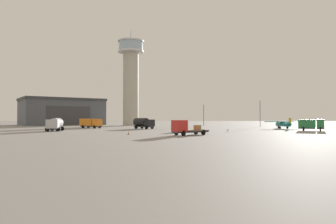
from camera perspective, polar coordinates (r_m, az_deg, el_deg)
ground_plane at (r=58.28m, az=2.23°, el=-4.19°), size 400.00×400.00×0.00m
control_tower at (r=119.94m, az=-7.19°, el=6.67°), size 10.27×10.27×37.53m
hangar at (r=135.80m, az=-19.68°, el=0.05°), size 39.00×36.45×11.18m
airplane_teal at (r=91.09m, az=21.03°, el=-2.08°), size 10.42×8.16×3.06m
truck_fuel_tanker_black at (r=83.42m, az=-4.79°, el=-2.07°), size 6.22×5.69×3.04m
truck_flatbed_red at (r=53.47m, az=3.19°, el=-3.06°), size 7.08×5.86×2.72m
truck_box_orange at (r=91.13m, az=-14.59°, el=-1.98°), size 7.06×5.27×2.82m
truck_fuel_tanker_silver at (r=75.04m, az=-20.77°, el=-2.11°), size 3.87×6.89×3.04m
truck_box_green at (r=78.51m, az=25.49°, el=-2.13°), size 5.93×4.57×2.71m
car_blue at (r=63.62m, az=1.89°, el=-3.25°), size 2.95×4.51×1.37m
light_post_west at (r=106.86m, az=17.03°, el=0.22°), size 0.44×0.44×9.19m
light_post_east at (r=111.30m, az=6.71°, el=-0.18°), size 0.44×0.44×8.03m
traffic_cone_near_left at (r=72.89m, az=11.21°, el=-3.30°), size 0.36×0.36×0.58m
traffic_cone_near_right at (r=56.64m, az=-7.63°, el=-3.94°), size 0.36×0.36×0.66m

